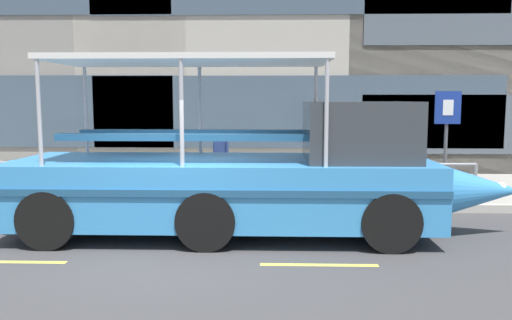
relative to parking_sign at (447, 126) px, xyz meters
The scene contains 9 objects.
ground_plane 7.19m from the parking_sign, 146.19° to the right, with size 120.00×120.00×0.00m, color #3D3D3F.
sidewalk 6.29m from the parking_sign, 163.23° to the left, with size 32.00×4.80×0.18m, color #99968E.
curb_edge 6.09m from the parking_sign, behind, with size 32.00×0.18×0.18m, color #B2ADA3.
lane_centreline 7.63m from the parking_sign, 141.28° to the right, with size 25.80×0.12×0.01m.
curb_guardrail 5.30m from the parking_sign, behind, with size 11.52×0.09×0.89m.
parking_sign is the anchor object (origin of this frame).
duck_tour_boat 5.30m from the parking_sign, 148.16° to the right, with size 9.54×2.56×3.27m.
pedestrian_near_bow 1.91m from the parking_sign, 140.45° to the left, with size 0.44×0.33×1.74m.
pedestrian_mid_left 5.59m from the parking_sign, 168.75° to the left, with size 0.42×0.26×1.54m.
Camera 1 is at (1.68, -8.49, 2.50)m, focal length 36.61 mm.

